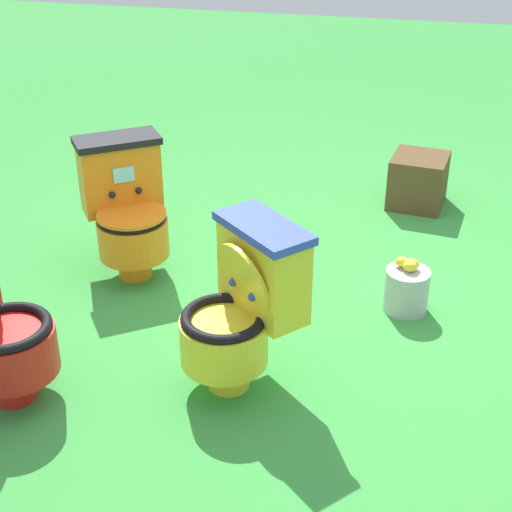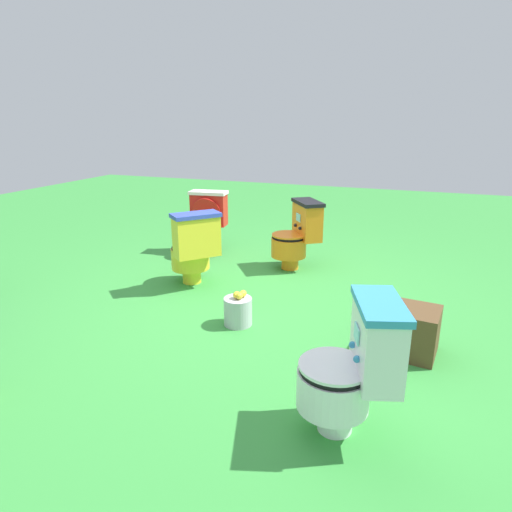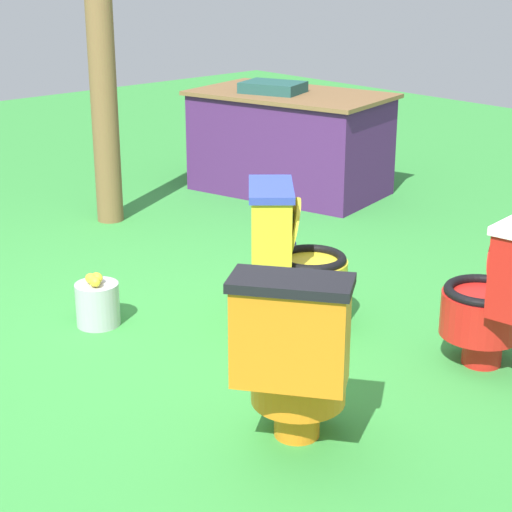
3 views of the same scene
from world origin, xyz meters
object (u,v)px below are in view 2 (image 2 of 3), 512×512
object	(u,v)px
small_crate	(411,331)
lemon_bucket	(238,310)
toilet_yellow	(193,248)
toilet_white	(352,367)
toilet_orange	(297,235)
toilet_red	(206,223)

from	to	relation	value
small_crate	lemon_bucket	size ratio (longest dim) A/B	1.27
toilet_yellow	lemon_bucket	bearing A→B (deg)	-90.12
toilet_white	toilet_orange	distance (m)	2.59
toilet_orange	toilet_white	bearing A→B (deg)	165.85
toilet_orange	small_crate	bearing A→B (deg)	-176.09
toilet_white	lemon_bucket	distance (m)	1.40
toilet_orange	lemon_bucket	xyz separation A→B (m)	(-1.48, 0.05, -0.25)
lemon_bucket	small_crate	bearing A→B (deg)	-89.39
toilet_white	lemon_bucket	bearing A→B (deg)	29.70
toilet_yellow	toilet_orange	distance (m)	1.14
toilet_white	small_crate	bearing A→B (deg)	-32.98
toilet_white	toilet_orange	world-z (taller)	same
toilet_orange	small_crate	distance (m)	1.92
toilet_white	toilet_orange	bearing A→B (deg)	4.02
toilet_orange	toilet_red	size ratio (longest dim) A/B	1.00
small_crate	lemon_bucket	world-z (taller)	small_crate
toilet_yellow	toilet_red	world-z (taller)	same
toilet_yellow	small_crate	size ratio (longest dim) A/B	2.08
toilet_yellow	toilet_red	xyz separation A→B (m)	(0.98, 0.35, 0.00)
toilet_orange	toilet_yellow	bearing A→B (deg)	100.53
toilet_white	toilet_yellow	distance (m)	2.36
toilet_white	toilet_yellow	xyz separation A→B (m)	(1.58, 1.75, 0.00)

